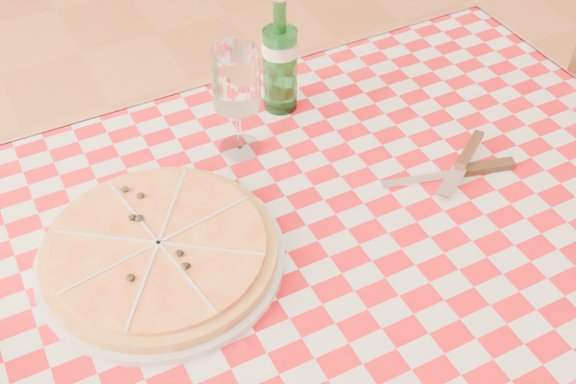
# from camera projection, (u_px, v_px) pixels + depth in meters

# --- Properties ---
(dining_table) EXTENTS (1.20, 0.80, 0.75)m
(dining_table) POSITION_uv_depth(u_px,v_px,m) (316.00, 282.00, 1.16)
(dining_table) COLOR brown
(dining_table) RESTS_ON ground
(tablecloth) EXTENTS (1.30, 0.90, 0.01)m
(tablecloth) POSITION_uv_depth(u_px,v_px,m) (318.00, 242.00, 1.10)
(tablecloth) COLOR #AB0A12
(tablecloth) RESTS_ON dining_table
(pizza_plate) EXTENTS (0.42, 0.42, 0.05)m
(pizza_plate) POSITION_uv_depth(u_px,v_px,m) (160.00, 249.00, 1.05)
(pizza_plate) COLOR #BB7A3E
(pizza_plate) RESTS_ON tablecloth
(water_bottle) EXTENTS (0.07, 0.07, 0.23)m
(water_bottle) POSITION_uv_depth(u_px,v_px,m) (280.00, 53.00, 1.25)
(water_bottle) COLOR #175F22
(water_bottle) RESTS_ON tablecloth
(wine_glass) EXTENTS (0.08, 0.08, 0.20)m
(wine_glass) POSITION_uv_depth(u_px,v_px,m) (237.00, 103.00, 1.18)
(wine_glass) COLOR white
(wine_glass) RESTS_ON tablecloth
(cutlery) EXTENTS (0.29, 0.26, 0.03)m
(cutlery) POSITION_uv_depth(u_px,v_px,m) (460.00, 168.00, 1.19)
(cutlery) COLOR silver
(cutlery) RESTS_ON tablecloth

